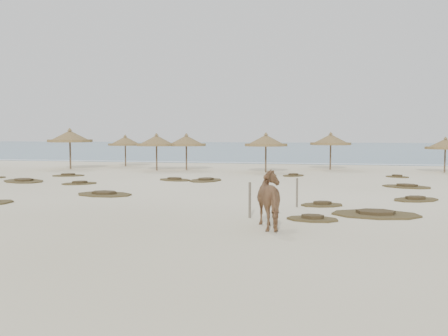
{
  "coord_description": "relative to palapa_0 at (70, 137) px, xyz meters",
  "views": [
    {
      "loc": [
        7.11,
        -17.84,
        2.65
      ],
      "look_at": [
        2.17,
        5.0,
        1.02
      ],
      "focal_mm": 40.0,
      "sensor_mm": 36.0,
      "label": 1
    }
  ],
  "objects": [
    {
      "name": "palapa_1",
      "position": [
        2.75,
        3.75,
        -0.39
      ],
      "size": [
        2.84,
        2.84,
        2.56
      ],
      "rotation": [
        0.0,
        0.0,
        -0.04
      ],
      "color": "brown",
      "rests_on": "ground"
    },
    {
      "name": "palapa_3",
      "position": [
        8.73,
        0.78,
        -0.3
      ],
      "size": [
        3.41,
        3.41,
        2.68
      ],
      "rotation": [
        0.0,
        0.0,
        -0.22
      ],
      "color": "brown",
      "rests_on": "ground"
    },
    {
      "name": "scrub_4",
      "position": [
        22.22,
        -12.9,
        -2.32
      ],
      "size": [
        2.34,
        2.15,
        0.16
      ],
      "rotation": [
        0.0,
        0.0,
        0.58
      ],
      "color": "brown",
      "rests_on": "ground"
    },
    {
      "name": "palapa_4",
      "position": [
        14.58,
        -0.11,
        -0.26
      ],
      "size": [
        3.53,
        3.53,
        2.73
      ],
      "rotation": [
        0.0,
        0.0,
        -0.25
      ],
      "color": "brown",
      "rests_on": "ground"
    },
    {
      "name": "scrub_2",
      "position": [
        6.09,
        -9.92,
        -2.32
      ],
      "size": [
        2.17,
        2.06,
        0.16
      ],
      "rotation": [
        0.0,
        0.0,
        0.67
      ],
      "color": "brown",
      "rests_on": "ground"
    },
    {
      "name": "fence_post_near",
      "position": [
        16.45,
        -18.31,
        -1.81
      ],
      "size": [
        0.1,
        0.1,
        1.12
      ],
      "primitive_type": "cylinder",
      "rotation": [
        0.0,
        0.0,
        0.25
      ],
      "color": "#645B4B",
      "rests_on": "ground"
    },
    {
      "name": "palapa_0",
      "position": [
        0.0,
        0.0,
        0.0
      ],
      "size": [
        4.07,
        4.07,
        3.06
      ],
      "rotation": [
        0.0,
        0.0,
        -0.29
      ],
      "color": "brown",
      "rests_on": "ground"
    },
    {
      "name": "ocean",
      "position": [
        11.83,
        59.21,
        -2.37
      ],
      "size": [
        200.0,
        100.0,
        0.01
      ],
      "primitive_type": "cube",
      "color": "#295F7D",
      "rests_on": "ground"
    },
    {
      "name": "horse",
      "position": [
        17.38,
        -19.82,
        -1.57
      ],
      "size": [
        1.53,
        2.08,
        1.6
      ],
      "primitive_type": "imported",
      "rotation": [
        0.0,
        0.0,
        3.54
      ],
      "color": "olive",
      "rests_on": "ground"
    },
    {
      "name": "scrub_15",
      "position": [
        20.37,
        -16.99,
        -2.32
      ],
      "size": [
        2.86,
        1.87,
        0.16
      ],
      "rotation": [
        0.0,
        0.0,
        3.14
      ],
      "color": "brown",
      "rests_on": "ground"
    },
    {
      "name": "scrub_12",
      "position": [
        18.4,
        -18.31,
        -2.32
      ],
      "size": [
        1.68,
        1.18,
        0.16
      ],
      "rotation": [
        0.0,
        0.0,
        3.05
      ],
      "color": "brown",
      "rests_on": "ground"
    },
    {
      "name": "scrub_10",
      "position": [
        22.82,
        -2.19,
        -2.32
      ],
      "size": [
        1.76,
        1.67,
        0.16
      ],
      "rotation": [
        0.0,
        0.0,
        2.48
      ],
      "color": "brown",
      "rests_on": "ground"
    },
    {
      "name": "palapa_6",
      "position": [
        26.4,
        2.26,
        -0.48
      ],
      "size": [
        3.3,
        3.3,
        2.44
      ],
      "rotation": [
        0.0,
        0.0,
        -0.32
      ],
      "color": "brown",
      "rests_on": "ground"
    },
    {
      "name": "ground",
      "position": [
        11.83,
        -15.79,
        -2.37
      ],
      "size": [
        160.0,
        160.0,
        0.0
      ],
      "primitive_type": "plane",
      "color": "#F7ECCB",
      "rests_on": "ground"
    },
    {
      "name": "scrub_6",
      "position": [
        2.97,
        -5.57,
        -2.32
      ],
      "size": [
        2.31,
        1.94,
        0.16
      ],
      "rotation": [
        0.0,
        0.0,
        0.39
      ],
      "color": "brown",
      "rests_on": "ground"
    },
    {
      "name": "scrub_13",
      "position": [
        10.31,
        -6.89,
        -2.32
      ],
      "size": [
        2.42,
        2.06,
        0.16
      ],
      "rotation": [
        0.0,
        0.0,
        2.72
      ],
      "color": "brown",
      "rests_on": "ground"
    },
    {
      "name": "palapa_5",
      "position": [
        18.85,
        3.49,
        -0.23
      ],
      "size": [
        3.38,
        3.38,
        2.77
      ],
      "rotation": [
        0.0,
        0.0,
        -0.16
      ],
      "color": "brown",
      "rests_on": "ground"
    },
    {
      "name": "foam_line",
      "position": [
        11.83,
        10.21,
        -2.37
      ],
      "size": [
        70.0,
        0.6,
        0.01
      ],
      "primitive_type": "cube",
      "color": "white",
      "rests_on": "ground"
    },
    {
      "name": "scrub_5",
      "position": [
        22.56,
        -7.97,
        -2.32
      ],
      "size": [
        2.78,
        2.36,
        0.16
      ],
      "rotation": [
        0.0,
        0.0,
        2.73
      ],
      "color": "brown",
      "rests_on": "ground"
    },
    {
      "name": "scrub_7",
      "position": [
        16.64,
        -2.64,
        -2.32
      ],
      "size": [
        1.79,
        2.0,
        0.16
      ],
      "rotation": [
        0.0,
        0.0,
        1.03
      ],
      "color": "brown",
      "rests_on": "ground"
    },
    {
      "name": "scrub_14",
      "position": [
        18.62,
        -15.17,
        -2.32
      ],
      "size": [
        1.82,
        1.49,
        0.16
      ],
      "rotation": [
        0.0,
        0.0,
        0.35
      ],
      "color": "brown",
      "rests_on": "ground"
    },
    {
      "name": "scrub_3",
      "position": [
        12.1,
        -6.81,
        -2.32
      ],
      "size": [
        2.05,
        2.74,
        0.16
      ],
      "rotation": [
        0.0,
        0.0,
        1.38
      ],
      "color": "brown",
      "rests_on": "ground"
    },
    {
      "name": "scrub_9",
      "position": [
        9.41,
        -13.93,
        -2.32
      ],
      "size": [
        2.84,
        2.11,
        0.16
      ],
      "rotation": [
        0.0,
        0.0,
        2.96
      ],
      "color": "brown",
      "rests_on": "ground"
    },
    {
      "name": "fence_post_far",
      "position": [
        17.75,
        -15.7,
        -1.85
      ],
      "size": [
        0.08,
        0.08,
        1.04
      ],
      "primitive_type": "cylinder",
      "rotation": [
        0.0,
        0.0,
        -0.12
      ],
      "color": "#645B4B",
      "rests_on": "ground"
    },
    {
      "name": "scrub_1",
      "position": [
        2.42,
        -9.34,
        -2.32
      ],
      "size": [
        3.47,
        3.18,
        0.16
      ],
      "rotation": [
        0.0,
        0.0,
        2.55
      ],
      "color": "brown",
      "rests_on": "ground"
    },
    {
      "name": "palapa_2",
      "position": [
        6.73,
        0.05,
        -0.29
      ],
      "size": [
        3.68,
        3.68,
        2.69
      ],
      "rotation": [
        0.0,
        0.0,
        0.35
      ],
      "color": "brown",
      "rests_on": "ground"
    }
  ]
}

